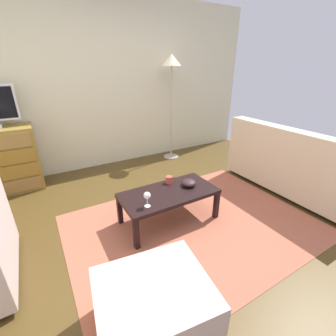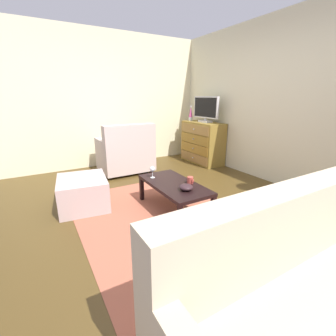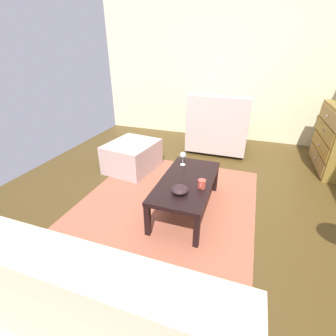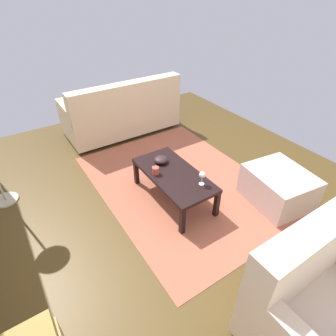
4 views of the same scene
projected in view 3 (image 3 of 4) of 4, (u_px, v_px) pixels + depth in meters
ground_plane at (183, 209)px, 2.65m from camera, size 5.61×4.64×0.05m
wall_plain_left at (226, 64)px, 4.20m from camera, size 0.12×4.64×2.64m
area_rug at (160, 214)px, 2.52m from camera, size 2.60×1.90×0.01m
coffee_table at (187, 183)px, 2.46m from camera, size 1.05×0.52×0.37m
wine_glass at (183, 155)px, 2.70m from camera, size 0.07×0.07×0.16m
mug at (202, 184)px, 2.28m from camera, size 0.11×0.08×0.08m
bowl_decorative at (180, 190)px, 2.20m from camera, size 0.16×0.16×0.07m
armchair at (218, 129)px, 3.96m from camera, size 0.80×0.94×0.94m
ottoman at (132, 156)px, 3.39m from camera, size 0.77×0.69×0.40m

